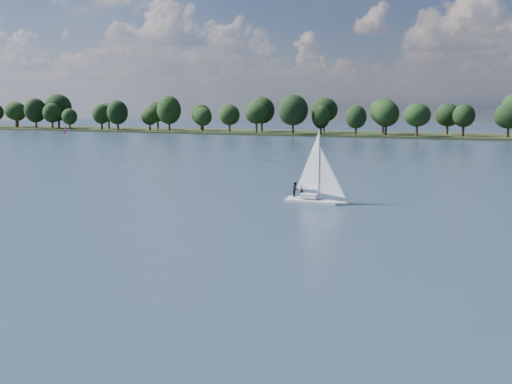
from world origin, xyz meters
TOP-DOWN VIEW (x-y plane):
  - ground at (0.00, 100.00)m, footprint 700.00×700.00m
  - far_shore at (0.00, 212.00)m, footprint 660.00×40.00m
  - sailboat at (-4.40, 51.26)m, footprint 6.71×2.14m
  - dinghy_pink at (-140.46, 159.83)m, footprint 2.74×2.41m
  - pontoon at (-192.59, 192.37)m, footprint 4.36×2.91m
  - treeline at (-14.73, 208.08)m, footprint 562.41×73.16m

SIDE VIEW (x-z plane):
  - ground at x=0.00m, z-range 0.00..0.00m
  - far_shore at x=0.00m, z-range -0.75..0.75m
  - pontoon at x=-192.59m, z-range -0.25..0.25m
  - dinghy_pink at x=-140.46m, z-range -1.11..3.11m
  - sailboat at x=-4.40m, z-range -1.93..6.80m
  - treeline at x=-14.73m, z-range -1.15..17.35m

